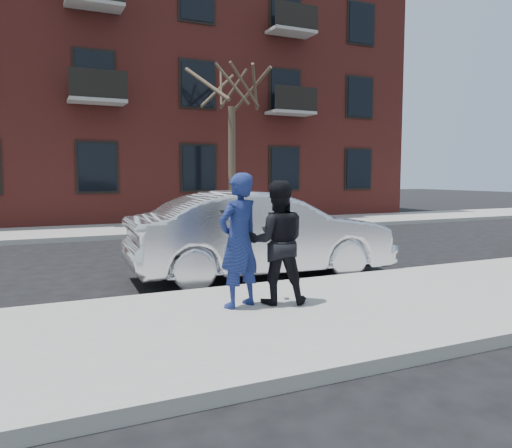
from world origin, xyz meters
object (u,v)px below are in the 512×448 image
street_tree (231,73)px  man_hoodie (239,240)px  man_peacoat (277,242)px  silver_sedan (261,235)px

street_tree → man_hoodie: bearing=-111.8°
man_hoodie → man_peacoat: (0.56, -0.03, -0.05)m
man_hoodie → silver_sedan: bearing=-142.4°
man_hoodie → street_tree: bearing=-132.2°
silver_sedan → man_peacoat: 2.47m
man_hoodie → man_peacoat: 0.56m
street_tree → man_hoodie: street_tree is taller
street_tree → man_hoodie: size_ratio=3.80×
silver_sedan → man_hoodie: bearing=151.6°
street_tree → man_hoodie: (-4.27, -10.66, -4.48)m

